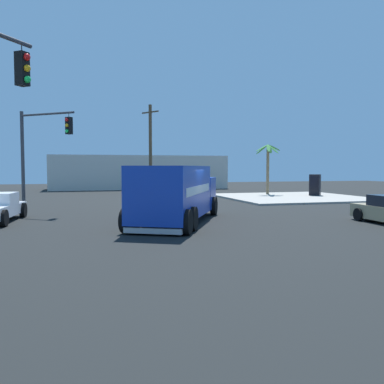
# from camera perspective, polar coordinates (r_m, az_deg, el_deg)

# --- Properties ---
(ground_plane) EXTENTS (100.00, 100.00, 0.00)m
(ground_plane) POSITION_cam_1_polar(r_m,az_deg,el_deg) (18.76, -1.38, -4.51)
(ground_plane) COLOR black
(sidewalk_corner_far) EXTENTS (11.33, 11.33, 0.14)m
(sidewalk_corner_far) POSITION_cam_1_polar(r_m,az_deg,el_deg) (35.55, 13.83, -0.72)
(sidewalk_corner_far) COLOR #9E998E
(sidewalk_corner_far) RESTS_ON ground
(delivery_truck) EXTENTS (6.07, 8.50, 2.66)m
(delivery_truck) POSITION_cam_1_polar(r_m,az_deg,el_deg) (19.08, -2.16, -0.11)
(delivery_truck) COLOR #1438AD
(delivery_truck) RESTS_ON ground
(traffic_light_secondary) EXTENTS (3.12, 2.52, 5.89)m
(traffic_light_secondary) POSITION_cam_1_polar(r_m,az_deg,el_deg) (25.39, -20.71, 6.08)
(traffic_light_secondary) COLOR #38383D
(traffic_light_secondary) RESTS_ON ground
(vending_machine_red) EXTENTS (1.17, 1.16, 1.85)m
(vending_machine_red) POSITION_cam_1_polar(r_m,az_deg,el_deg) (37.44, 16.80, 0.96)
(vending_machine_red) COLOR black
(vending_machine_red) RESTS_ON sidewalk_corner_far
(palm_tree_far) EXTENTS (2.72, 2.37, 4.58)m
(palm_tree_far) POSITION_cam_1_polar(r_m,az_deg,el_deg) (38.09, 10.57, 4.39)
(palm_tree_far) COLOR #7A6647
(palm_tree_far) RESTS_ON sidewalk_corner_far
(utility_pole) EXTENTS (1.29, 1.92, 8.51)m
(utility_pole) POSITION_cam_1_polar(r_m,az_deg,el_deg) (39.12, -5.83, 6.07)
(utility_pole) COLOR brown
(utility_pole) RESTS_ON ground
(building_backdrop) EXTENTS (20.91, 6.00, 4.01)m
(building_backdrop) POSITION_cam_1_polar(r_m,az_deg,el_deg) (50.44, -7.41, 2.75)
(building_backdrop) COLOR beige
(building_backdrop) RESTS_ON ground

